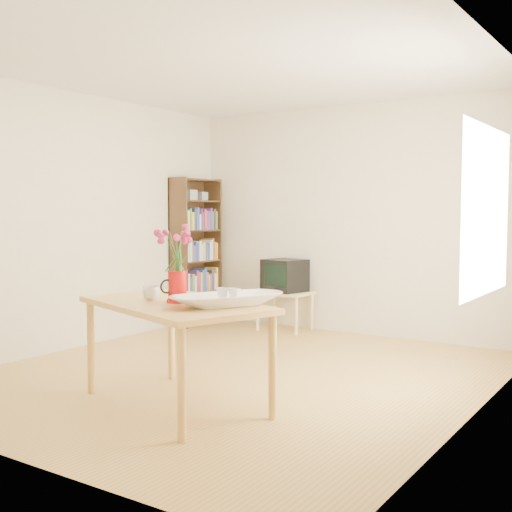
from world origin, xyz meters
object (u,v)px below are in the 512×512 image
Objects in this scene: pitcher at (177,288)px; television at (285,275)px; table at (175,313)px; bowl at (227,270)px; mug at (152,293)px.

pitcher reaches higher than television.
table is 0.53m from bowl.
table is at bearing -173.02° from bowl.
television is at bearing 124.70° from table.
mug is (-0.22, -0.00, 0.13)m from table.
table is 0.19m from pitcher.
bowl is 1.03× the size of television.
table is at bearing -62.03° from television.
bowl is at bearing 32.49° from pitcher.
bowl is (0.65, 0.05, 0.19)m from mug.
television is (-0.63, 2.96, -0.15)m from mug.
table is 7.09× the size of pitcher.
television is at bearing 130.42° from pitcher.
bowl reaches higher than table.
bowl is (0.39, 0.06, 0.14)m from pitcher.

